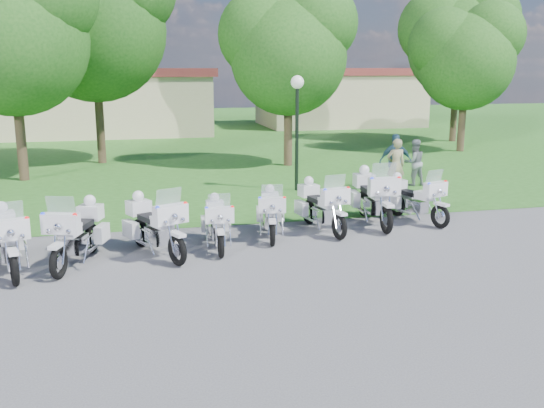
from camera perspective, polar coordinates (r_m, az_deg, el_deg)
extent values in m
plane|color=#4D4D51|center=(13.76, 4.22, -4.78)|extent=(100.00, 100.00, 0.00)
cube|color=#2A601E|center=(39.92, -7.47, 6.67)|extent=(100.00, 48.00, 0.01)
torus|color=black|center=(12.73, -23.09, -5.66)|extent=(0.31, 0.69, 0.68)
torus|color=black|center=(14.39, -23.79, -3.67)|extent=(0.31, 0.69, 0.68)
cube|color=silver|center=(12.61, -23.22, -4.15)|extent=(0.29, 0.48, 0.07)
cube|color=silver|center=(12.76, -23.48, -2.23)|extent=(0.77, 0.43, 0.41)
cube|color=silver|center=(12.74, -23.65, -0.62)|extent=(0.58, 0.27, 0.38)
sphere|color=red|center=(12.69, -22.07, -1.29)|extent=(0.09, 0.09, 0.09)
cube|color=silver|center=(13.55, -23.51, -4.09)|extent=(0.48, 0.64, 0.35)
cube|color=silver|center=(13.22, -23.55, -2.89)|extent=(0.45, 0.60, 0.22)
cube|color=black|center=(13.75, -23.76, -2.42)|extent=(0.50, 0.70, 0.12)
cube|color=silver|center=(14.22, -22.58, -3.03)|extent=(0.32, 0.56, 0.37)
cube|color=silver|center=(14.27, -24.01, -1.33)|extent=(0.58, 0.52, 0.33)
sphere|color=silver|center=(14.22, -24.11, -0.29)|extent=(0.26, 0.26, 0.26)
torus|color=black|center=(12.83, -19.45, -5.21)|extent=(0.34, 0.70, 0.69)
torus|color=black|center=(14.36, -16.61, -3.12)|extent=(0.34, 0.70, 0.69)
cube|color=silver|center=(12.71, -19.60, -3.70)|extent=(0.32, 0.49, 0.07)
cube|color=silver|center=(12.84, -19.26, -1.75)|extent=(0.78, 0.47, 0.41)
cube|color=silver|center=(12.81, -19.26, -0.12)|extent=(0.59, 0.30, 0.39)
sphere|color=red|center=(12.60, -18.07, -1.01)|extent=(0.09, 0.09, 0.09)
sphere|color=#1426E5|center=(12.88, -20.77, -0.93)|extent=(0.09, 0.09, 0.09)
cube|color=silver|center=(13.57, -17.95, -3.59)|extent=(0.51, 0.66, 0.35)
cube|color=silver|center=(13.26, -18.46, -2.39)|extent=(0.48, 0.61, 0.23)
cube|color=black|center=(13.76, -17.55, -1.88)|extent=(0.53, 0.71, 0.12)
cube|color=silver|center=(14.07, -15.71, -2.66)|extent=(0.34, 0.57, 0.37)
cube|color=silver|center=(14.30, -18.03, -2.57)|extent=(0.34, 0.57, 0.37)
cube|color=silver|center=(14.24, -16.72, -0.74)|extent=(0.60, 0.54, 0.33)
sphere|color=silver|center=(14.18, -16.78, 0.31)|extent=(0.27, 0.27, 0.27)
torus|color=black|center=(13.05, -8.91, -4.31)|extent=(0.41, 0.68, 0.69)
torus|color=black|center=(14.55, -12.27, -2.67)|extent=(0.41, 0.68, 0.69)
cube|color=silver|center=(12.93, -8.92, -2.81)|extent=(0.36, 0.49, 0.07)
cube|color=silver|center=(13.06, -9.52, -0.95)|extent=(0.78, 0.53, 0.41)
cube|color=silver|center=(13.03, -9.71, 0.64)|extent=(0.58, 0.35, 0.39)
sphere|color=red|center=(13.12, -8.16, 0.03)|extent=(0.09, 0.09, 0.09)
sphere|color=#1426E5|center=(12.81, -10.72, -0.37)|extent=(0.09, 0.09, 0.09)
cube|color=silver|center=(13.78, -10.74, -2.94)|extent=(0.56, 0.67, 0.35)
cube|color=silver|center=(13.47, -10.32, -1.69)|extent=(0.52, 0.62, 0.23)
cube|color=black|center=(13.96, -11.38, -1.32)|extent=(0.58, 0.73, 0.12)
cube|color=silver|center=(14.50, -10.94, -1.94)|extent=(0.39, 0.56, 0.37)
cube|color=silver|center=(14.25, -13.15, -2.32)|extent=(0.39, 0.56, 0.37)
cube|color=silver|center=(14.43, -12.44, -0.32)|extent=(0.62, 0.58, 0.33)
sphere|color=silver|center=(14.38, -12.49, 0.72)|extent=(0.27, 0.27, 0.27)
torus|color=black|center=(13.47, -4.84, -3.87)|extent=(0.15, 0.60, 0.60)
torus|color=black|center=(14.92, -5.36, -2.24)|extent=(0.15, 0.60, 0.60)
cube|color=silver|center=(13.36, -4.86, -2.61)|extent=(0.18, 0.40, 0.06)
cube|color=silver|center=(13.50, -4.97, -1.02)|extent=(0.65, 0.25, 0.36)
cube|color=silver|center=(13.48, -5.01, 0.32)|extent=(0.50, 0.14, 0.33)
sphere|color=red|center=(13.43, -3.75, -0.33)|extent=(0.08, 0.08, 0.08)
sphere|color=#1426E5|center=(13.39, -6.17, -0.42)|extent=(0.08, 0.08, 0.08)
cube|color=silver|center=(14.18, -5.13, -2.58)|extent=(0.33, 0.51, 0.30)
cube|color=silver|center=(13.89, -5.08, -1.57)|extent=(0.31, 0.48, 0.20)
cube|color=black|center=(14.36, -5.24, -1.17)|extent=(0.33, 0.57, 0.11)
cube|color=silver|center=(14.77, -4.30, -1.76)|extent=(0.19, 0.47, 0.32)
cube|color=silver|center=(14.73, -6.37, -1.84)|extent=(0.19, 0.47, 0.32)
cube|color=silver|center=(14.82, -5.41, -0.25)|extent=(0.45, 0.38, 0.28)
sphere|color=silver|center=(14.77, -5.43, 0.63)|extent=(0.23, 0.23, 0.23)
torus|color=black|center=(14.30, 0.04, -2.82)|extent=(0.23, 0.62, 0.61)
torus|color=black|center=(15.78, -0.20, -1.32)|extent=(0.23, 0.62, 0.61)
cube|color=silver|center=(14.20, 0.05, -1.60)|extent=(0.23, 0.42, 0.06)
cube|color=silver|center=(14.34, 0.01, -0.08)|extent=(0.68, 0.34, 0.36)
cube|color=silver|center=(14.33, 0.00, 1.20)|extent=(0.52, 0.20, 0.34)
sphere|color=red|center=(14.26, 1.18, 0.55)|extent=(0.08, 0.08, 0.08)
sphere|color=#1426E5|center=(14.24, -1.15, 0.53)|extent=(0.08, 0.08, 0.08)
cube|color=silver|center=(15.03, -0.09, -1.62)|extent=(0.40, 0.56, 0.31)
cube|color=silver|center=(14.74, -0.05, -0.63)|extent=(0.37, 0.52, 0.20)
cube|color=black|center=(15.22, -0.13, -0.27)|extent=(0.41, 0.61, 0.11)
cube|color=silver|center=(15.63, 0.82, -0.89)|extent=(0.25, 0.49, 0.33)
cube|color=silver|center=(15.61, -1.18, -0.91)|extent=(0.25, 0.49, 0.33)
cube|color=silver|center=(15.69, -0.20, 0.59)|extent=(0.49, 0.44, 0.29)
sphere|color=silver|center=(15.64, -0.20, 1.44)|extent=(0.24, 0.24, 0.24)
torus|color=black|center=(14.90, 6.35, -2.14)|extent=(0.24, 0.68, 0.67)
torus|color=black|center=(16.35, 3.49, -0.75)|extent=(0.24, 0.68, 0.67)
cube|color=silver|center=(14.80, 6.42, -0.85)|extent=(0.25, 0.46, 0.07)
cube|color=silver|center=(14.93, 6.00, 0.72)|extent=(0.74, 0.35, 0.40)
cube|color=silver|center=(14.92, 5.92, 2.07)|extent=(0.57, 0.21, 0.37)
sphere|color=red|center=(15.00, 7.19, 1.48)|extent=(0.09, 0.09, 0.09)
sphere|color=#1426E5|center=(14.69, 5.04, 1.30)|extent=(0.09, 0.09, 0.09)
cube|color=silver|center=(15.61, 4.83, -0.97)|extent=(0.43, 0.60, 0.34)
cube|color=silver|center=(15.33, 5.26, 0.10)|extent=(0.40, 0.56, 0.22)
cube|color=black|center=(15.79, 4.35, 0.42)|extent=(0.44, 0.66, 0.12)
cube|color=silver|center=(16.32, 4.67, -0.19)|extent=(0.26, 0.54, 0.36)
cube|color=silver|center=(16.06, 2.78, -0.37)|extent=(0.26, 0.54, 0.36)
cube|color=silver|center=(16.25, 3.47, 1.28)|extent=(0.54, 0.47, 0.32)
sphere|color=silver|center=(16.20, 3.48, 2.18)|extent=(0.26, 0.26, 0.26)
torus|color=black|center=(15.61, 10.72, -1.44)|extent=(0.20, 0.76, 0.75)
torus|color=black|center=(17.36, 8.61, 0.07)|extent=(0.20, 0.76, 0.75)
cube|color=silver|center=(15.50, 10.81, -0.06)|extent=(0.24, 0.51, 0.08)
cube|color=silver|center=(15.68, 10.52, 1.64)|extent=(0.82, 0.32, 0.45)
cube|color=silver|center=(15.67, 10.50, 3.09)|extent=(0.63, 0.18, 0.42)
sphere|color=red|center=(15.70, 11.87, 2.39)|extent=(0.10, 0.10, 0.10)
sphere|color=#1426E5|center=(15.46, 9.39, 2.33)|extent=(0.10, 0.10, 0.10)
cube|color=silver|center=(16.47, 9.60, -0.17)|extent=(0.42, 0.65, 0.38)
cube|color=silver|center=(16.14, 9.96, 0.97)|extent=(0.40, 0.61, 0.25)
cube|color=black|center=(16.71, 9.28, 1.31)|extent=(0.43, 0.72, 0.13)
cube|color=silver|center=(17.27, 9.86, 0.60)|extent=(0.24, 0.59, 0.40)
cube|color=silver|center=(17.07, 7.73, 0.53)|extent=(0.24, 0.59, 0.40)
cube|color=silver|center=(17.26, 8.65, 2.23)|extent=(0.57, 0.48, 0.36)
sphere|color=silver|center=(17.21, 8.68, 3.18)|extent=(0.29, 0.29, 0.29)
torus|color=black|center=(16.48, 15.54, -1.13)|extent=(0.33, 0.65, 0.64)
torus|color=black|center=(17.58, 11.65, -0.08)|extent=(0.33, 0.65, 0.64)
cube|color=silver|center=(16.40, 15.66, -0.01)|extent=(0.30, 0.45, 0.07)
cube|color=silver|center=(16.48, 15.12, 1.34)|extent=(0.73, 0.44, 0.38)
cube|color=silver|center=(16.46, 15.04, 2.52)|extent=(0.54, 0.28, 0.36)
sphere|color=red|center=(16.63, 16.02, 2.03)|extent=(0.09, 0.09, 0.09)
sphere|color=#1426E5|center=(16.19, 14.57, 1.83)|extent=(0.09, 0.09, 0.09)
cube|color=silver|center=(17.01, 13.51, -0.20)|extent=(0.48, 0.61, 0.33)
cube|color=silver|center=(16.78, 14.12, 0.77)|extent=(0.45, 0.57, 0.21)
cube|color=black|center=(17.14, 12.88, 1.01)|extent=(0.50, 0.67, 0.11)
cube|color=silver|center=(17.64, 12.67, 0.46)|extent=(0.32, 0.53, 0.34)
cube|color=silver|center=(17.25, 11.32, 0.25)|extent=(0.32, 0.53, 0.34)
cube|color=silver|center=(17.49, 11.67, 1.74)|extent=(0.56, 0.51, 0.31)
sphere|color=silver|center=(17.44, 11.71, 2.55)|extent=(0.25, 0.25, 0.25)
cylinder|color=black|center=(20.60, 2.35, 6.08)|extent=(0.12, 0.12, 3.51)
sphere|color=white|center=(20.47, 2.40, 11.39)|extent=(0.44, 0.44, 0.44)
cylinder|color=#38281C|center=(24.35, -22.62, 6.41)|extent=(0.36, 0.36, 3.73)
sphere|color=#194C15|center=(24.26, -23.28, 13.97)|extent=(5.42, 5.42, 5.42)
cylinder|color=#38281C|center=(27.72, -15.92, 8.00)|extent=(0.36, 0.36, 4.16)
sphere|color=#194C15|center=(27.69, -16.39, 15.42)|extent=(6.05, 6.05, 6.05)
sphere|color=#194C15|center=(28.34, -19.29, 17.47)|extent=(4.54, 4.54, 4.54)
cylinder|color=#38281C|center=(26.03, 1.53, 7.29)|extent=(0.36, 0.36, 3.35)
sphere|color=#194C15|center=(25.92, 1.56, 13.67)|extent=(4.87, 4.87, 4.87)
sphere|color=#194C15|center=(26.07, -1.00, 15.67)|extent=(3.65, 3.65, 3.65)
sphere|color=#194C15|center=(26.00, 4.30, 16.65)|extent=(3.35, 3.35, 3.35)
cylinder|color=#38281C|center=(32.03, 17.46, 7.62)|extent=(0.36, 0.36, 3.21)
sphere|color=#194C15|center=(31.93, 17.79, 12.58)|extent=(4.68, 4.68, 4.68)
sphere|color=#194C15|center=(31.77, 15.92, 14.28)|extent=(3.51, 3.51, 3.51)
sphere|color=#194C15|center=(32.29, 19.96, 14.76)|extent=(3.21, 3.21, 3.21)
cylinder|color=#38281C|center=(36.30, 16.79, 8.68)|extent=(0.36, 0.36, 3.82)
sphere|color=#194C15|center=(36.24, 17.13, 13.88)|extent=(5.56, 5.56, 5.56)
sphere|color=#194C15|center=(36.09, 15.15, 15.67)|extent=(4.17, 4.17, 4.17)
sphere|color=#194C15|center=(36.69, 19.41, 16.16)|extent=(3.82, 3.82, 3.82)
cube|color=tan|center=(40.63, -16.24, 8.93)|extent=(14.00, 8.00, 3.60)
cube|color=maroon|center=(40.56, -16.42, 11.81)|extent=(14.56, 8.32, 0.50)
cube|color=tan|center=(45.13, 6.28, 9.68)|extent=(11.00, 7.00, 3.60)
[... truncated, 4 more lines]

